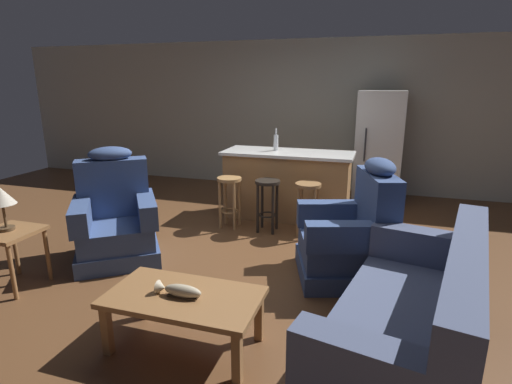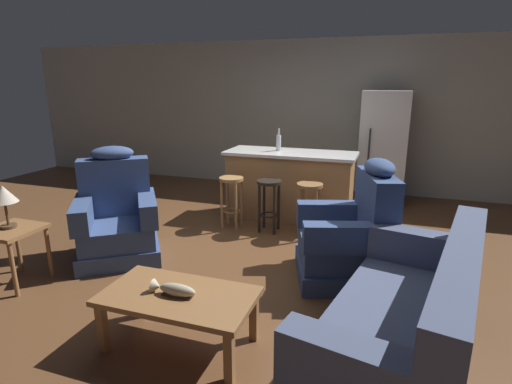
% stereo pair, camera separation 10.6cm
% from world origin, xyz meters
% --- Properties ---
extents(ground_plane, '(12.00, 12.00, 0.00)m').
position_xyz_m(ground_plane, '(0.00, 0.00, 0.00)').
color(ground_plane, brown).
extents(back_wall, '(12.00, 0.05, 2.60)m').
position_xyz_m(back_wall, '(0.00, 3.12, 1.30)').
color(back_wall, '#B2B2A3').
rests_on(back_wall, ground_plane).
extents(coffee_table, '(1.10, 0.60, 0.42)m').
position_xyz_m(coffee_table, '(-0.04, -1.74, 0.36)').
color(coffee_table, olive).
rests_on(coffee_table, ground_plane).
extents(fish_figurine, '(0.34, 0.10, 0.10)m').
position_xyz_m(fish_figurine, '(-0.06, -1.77, 0.46)').
color(fish_figurine, '#4C3823').
rests_on(fish_figurine, coffee_table).
extents(couch, '(1.21, 2.03, 0.94)m').
position_xyz_m(couch, '(1.51, -1.50, 0.34)').
color(couch, '#4C5675').
rests_on(couch, ground_plane).
extents(recliner_near_lamp, '(1.17, 1.17, 1.20)m').
position_xyz_m(recliner_near_lamp, '(-1.49, -0.53, 0.42)').
color(recliner_near_lamp, '#384C7A').
rests_on(recliner_near_lamp, ground_plane).
extents(recliner_near_island, '(1.05, 1.05, 1.20)m').
position_xyz_m(recliner_near_island, '(1.02, -0.26, 0.42)').
color(recliner_near_island, '#384C7A').
rests_on(recliner_near_island, ground_plane).
extents(end_table, '(0.48, 0.48, 0.56)m').
position_xyz_m(end_table, '(-1.99, -1.40, 0.46)').
color(end_table, olive).
rests_on(end_table, ground_plane).
extents(table_lamp, '(0.24, 0.24, 0.41)m').
position_xyz_m(table_lamp, '(-2.02, -1.40, 0.87)').
color(table_lamp, '#4C3823').
rests_on(table_lamp, end_table).
extents(kitchen_island, '(1.80, 0.70, 0.95)m').
position_xyz_m(kitchen_island, '(0.00, 1.35, 0.48)').
color(kitchen_island, '#9E7042').
rests_on(kitchen_island, ground_plane).
extents(bar_stool_left, '(0.32, 0.32, 0.68)m').
position_xyz_m(bar_stool_left, '(-0.63, 0.72, 0.47)').
color(bar_stool_left, '#A87A47').
rests_on(bar_stool_left, ground_plane).
extents(bar_stool_middle, '(0.32, 0.32, 0.68)m').
position_xyz_m(bar_stool_middle, '(-0.11, 0.72, 0.47)').
color(bar_stool_middle, black).
rests_on(bar_stool_middle, ground_plane).
extents(bar_stool_right, '(0.32, 0.32, 0.68)m').
position_xyz_m(bar_stool_right, '(0.41, 0.72, 0.47)').
color(bar_stool_right, olive).
rests_on(bar_stool_right, ground_plane).
extents(refrigerator, '(0.70, 0.69, 1.76)m').
position_xyz_m(refrigerator, '(1.19, 2.55, 0.88)').
color(refrigerator, white).
rests_on(refrigerator, ground_plane).
extents(bottle_tall_green, '(0.07, 0.07, 0.31)m').
position_xyz_m(bottle_tall_green, '(-0.19, 1.40, 1.07)').
color(bottle_tall_green, silver).
rests_on(bottle_tall_green, kitchen_island).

